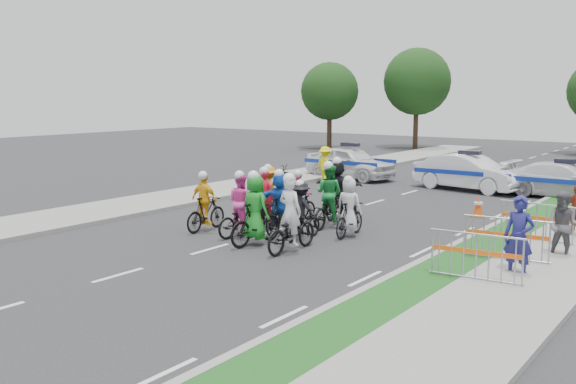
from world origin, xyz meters
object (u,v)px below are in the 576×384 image
Objects in this scene: rider_9 at (299,202)px; police_car_0 at (350,162)px; rider_8 at (329,203)px; rider_10 at (269,197)px; tree_3 at (417,82)px; rider_3 at (205,208)px; rider_6 at (266,207)px; spectator_1 at (563,226)px; parked_bike at (277,174)px; tree_0 at (330,91)px; rider_7 at (349,213)px; police_car_2 at (566,181)px; rider_0 at (291,226)px; rider_2 at (242,212)px; cone_0 at (478,207)px; rider_5 at (280,206)px; rider_11 at (338,193)px; marshal_hiviz at (325,165)px; spectator_2 at (576,212)px; spectator_0 at (519,237)px; rider_4 at (301,216)px; barrier_2 at (536,224)px; barrier_0 at (476,259)px; rider_1 at (256,216)px; barrier_1 at (506,241)px; police_car_1 at (469,172)px.

police_car_0 is at bearing -63.80° from rider_9.
rider_10 is at bearing -6.41° from rider_8.
rider_3 is at bearing -76.44° from tree_3.
spectator_1 is (8.31, 1.02, 0.23)m from rider_6.
tree_0 is at bearing 21.55° from parked_bike.
rider_7 reaches higher than police_car_2.
rider_0 is 12.85m from parked_bike.
rider_8 is at bearing -111.47° from rider_2.
police_car_0 reaches higher than cone_0.
rider_8 reaches higher than rider_5.
rider_11 is at bearing -70.29° from tree_3.
marshal_hiviz is 20.45m from tree_3.
tree_0 is (-14.96, 23.72, 3.44)m from rider_8.
tree_0 is at bearing -56.74° from rider_2.
rider_5 reaches higher than spectator_2.
spectator_2 is at bearing 92.28° from spectator_0.
rider_0 is at bearing 97.43° from rider_11.
rider_8 is at bearing -153.52° from rider_6.
rider_8 is 0.28× the size of tree_3.
rider_6 reaches higher than spectator_2.
tree_0 reaches higher than rider_4.
rider_5 is at bearing 17.48° from rider_7.
rider_7 is 0.88× the size of barrier_2.
rider_3 is 8.40m from barrier_0.
rider_10 reaches higher than police_car_0.
rider_11 is 0.44× the size of police_car_0.
rider_3 is 0.38× the size of police_car_2.
rider_3 is 0.88× the size of rider_8.
rider_2 is 2.88m from rider_8.
police_car_0 is at bearing 166.23° from spectator_2.
rider_1 is 7.69m from spectator_1.
rider_2 is 1.14× the size of rider_9.
tree_0 reaches higher than barrier_0.
rider_2 is at bearing -160.13° from spectator_1.
rider_11 is at bearing -123.00° from rider_6.
spectator_0 is 1.20m from barrier_1.
cone_0 is (-1.40, -5.78, -0.34)m from police_car_2.
rider_3 reaches higher than barrier_2.
rider_4 is at bearing -169.66° from rider_3.
barrier_2 is at bearing 90.00° from barrier_0.
rider_6 is 7.32m from barrier_1.
spectator_2 is 14.28m from parked_bike.
rider_6 is at bearing 178.87° from barrier_1.
spectator_1 is 1.02× the size of marshal_hiviz.
spectator_2 is at bearing -141.13° from rider_2.
spectator_1 is (5.97, -9.82, 0.09)m from police_car_1.
rider_8 reaches higher than rider_3.
rider_2 is 1.01× the size of rider_6.
rider_7 is 0.24× the size of tree_3.
rider_2 is at bearing 29.78° from rider_7.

